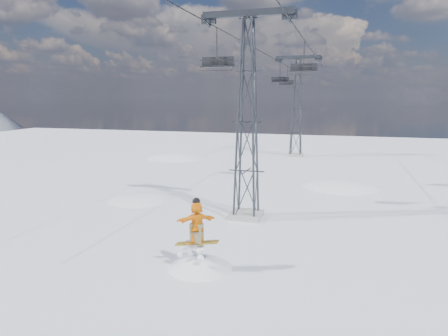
{
  "coord_description": "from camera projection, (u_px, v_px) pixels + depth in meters",
  "views": [
    {
      "loc": [
        5.86,
        -13.66,
        6.91
      ],
      "look_at": [
        0.87,
        3.24,
        3.74
      ],
      "focal_mm": 32.0,
      "sensor_mm": 36.0,
      "label": 1
    }
  ],
  "objects": [
    {
      "name": "ground",
      "position": [
        180.0,
        274.0,
        15.75
      ],
      "size": [
        120.0,
        120.0,
        0.0
      ],
      "primitive_type": "plane",
      "color": "white",
      "rests_on": "ground"
    },
    {
      "name": "snow_terrain",
      "position": [
        221.0,
        268.0,
        38.82
      ],
      "size": [
        39.0,
        37.0,
        22.0
      ],
      "color": "white",
      "rests_on": "ground"
    },
    {
      "name": "lift_tower_near",
      "position": [
        247.0,
        123.0,
        22.11
      ],
      "size": [
        5.2,
        1.8,
        11.43
      ],
      "color": "#999999",
      "rests_on": "ground"
    },
    {
      "name": "lift_tower_far",
      "position": [
        297.0,
        109.0,
        45.71
      ],
      "size": [
        5.2,
        1.8,
        11.43
      ],
      "color": "#999999",
      "rests_on": "ground"
    },
    {
      "name": "haul_cables",
      "position": [
        280.0,
        47.0,
        32.01
      ],
      "size": [
        4.46,
        51.0,
        0.06
      ],
      "color": "black",
      "rests_on": "ground"
    },
    {
      "name": "snowboarder_jump",
      "position": [
        200.0,
        305.0,
        16.59
      ],
      "size": [
        4.4,
        4.4,
        6.97
      ],
      "color": "white",
      "rests_on": "ground"
    },
    {
      "name": "lift_chair_near",
      "position": [
        217.0,
        63.0,
        23.55
      ],
      "size": [
        2.0,
        0.58,
        2.48
      ],
      "color": "black",
      "rests_on": "ground"
    },
    {
      "name": "lift_chair_mid",
      "position": [
        304.0,
        68.0,
        28.82
      ],
      "size": [
        1.96,
        0.56,
        2.43
      ],
      "color": "black",
      "rests_on": "ground"
    },
    {
      "name": "lift_chair_far",
      "position": [
        280.0,
        80.0,
        46.81
      ],
      "size": [
        2.07,
        0.6,
        2.57
      ],
      "color": "black",
      "rests_on": "ground"
    },
    {
      "name": "lift_chair_extra",
      "position": [
        287.0,
        83.0,
        53.07
      ],
      "size": [
        2.22,
        0.64,
        2.76
      ],
      "color": "black",
      "rests_on": "ground"
    }
  ]
}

